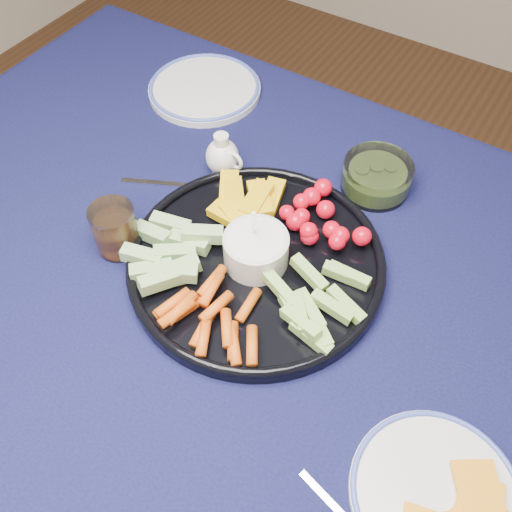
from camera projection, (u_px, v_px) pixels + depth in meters
The scene contains 8 objects.
dining_table at pixel (293, 352), 0.90m from camera, with size 1.67×1.07×0.75m.
crudite_platter at pixel (254, 258), 0.88m from camera, with size 0.40×0.40×0.13m.
creamer_pitcher at pixel (223, 157), 1.00m from camera, with size 0.08×0.06×0.08m.
pickle_bowl at pixel (376, 178), 0.98m from camera, with size 0.12×0.12×0.06m.
cheese_plate at pixel (437, 494), 0.68m from camera, with size 0.21×0.21×0.02m.
juice_tumbler at pixel (116, 231), 0.89m from camera, with size 0.07×0.07×0.08m.
fork_left at pixel (175, 185), 1.01m from camera, with size 0.15×0.09×0.00m.
side_plate_extra at pixel (205, 88), 1.16m from camera, with size 0.23×0.23×0.02m.
Camera 1 is at (0.18, -0.40, 1.47)m, focal length 40.00 mm.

